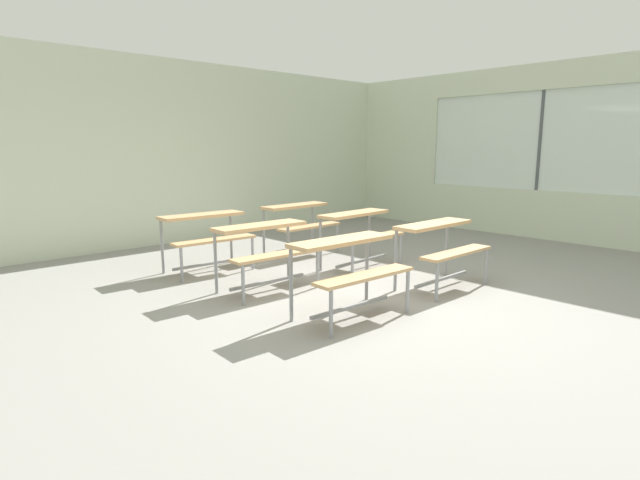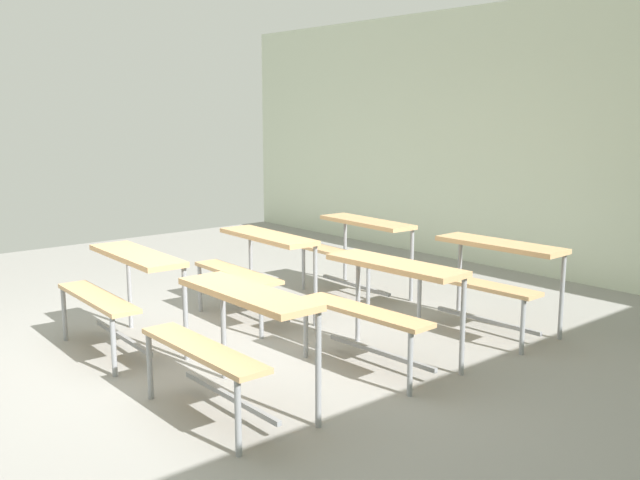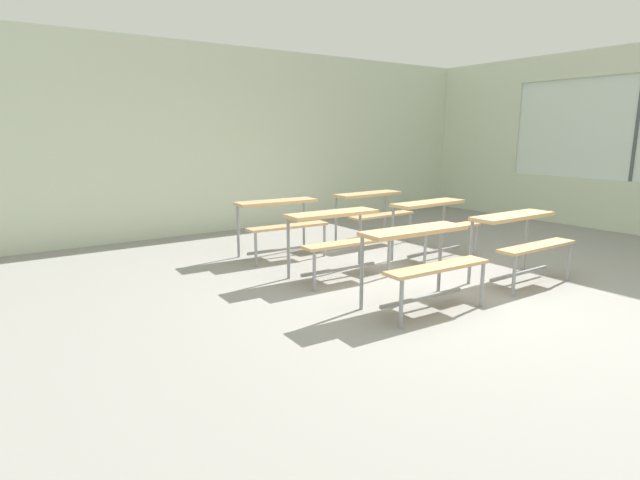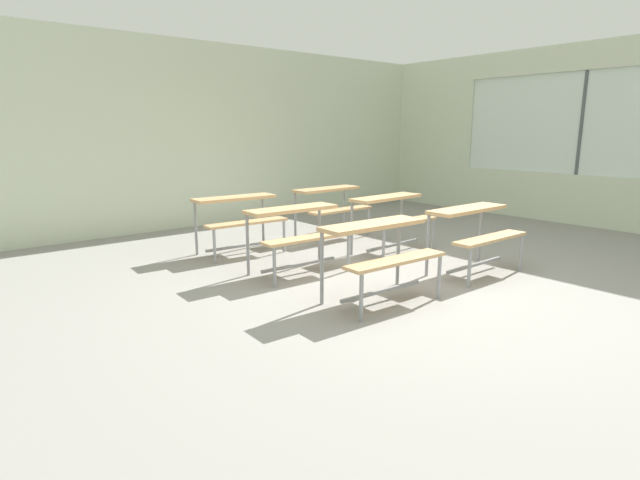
{
  "view_description": "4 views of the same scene",
  "coord_description": "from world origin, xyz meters",
  "px_view_note": "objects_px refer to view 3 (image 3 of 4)",
  "views": [
    {
      "loc": [
        -3.8,
        -3.3,
        1.6
      ],
      "look_at": [
        0.28,
        1.05,
        0.48
      ],
      "focal_mm": 28.0,
      "sensor_mm": 36.0,
      "label": 1
    },
    {
      "loc": [
        4.47,
        -2.43,
        1.8
      ],
      "look_at": [
        -0.15,
        1.52,
        0.7
      ],
      "focal_mm": 39.96,
      "sensor_mm": 36.0,
      "label": 2
    },
    {
      "loc": [
        -3.8,
        -3.3,
        1.6
      ],
      "look_at": [
        -0.58,
        1.35,
        0.4
      ],
      "focal_mm": 28.0,
      "sensor_mm": 36.0,
      "label": 3
    },
    {
      "loc": [
        -3.8,
        -3.3,
        1.6
      ],
      "look_at": [
        -0.71,
        0.44,
        0.52
      ],
      "focal_mm": 28.0,
      "sensor_mm": 36.0,
      "label": 4
    }
  ],
  "objects_px": {
    "desk_bench_r0c0": "(422,249)",
    "desk_bench_r1c0": "(338,229)",
    "desk_bench_r2c0": "(280,215)",
    "desk_bench_r2c1": "(373,205)",
    "desk_bench_r0c1": "(521,232)",
    "desk_bench_r1c1": "(434,216)"
  },
  "relations": [
    {
      "from": "desk_bench_r2c0",
      "to": "desk_bench_r1c0",
      "type": "bearing_deg",
      "value": -85.77
    },
    {
      "from": "desk_bench_r0c0",
      "to": "desk_bench_r2c1",
      "type": "height_order",
      "value": "same"
    },
    {
      "from": "desk_bench_r1c0",
      "to": "desk_bench_r2c0",
      "type": "distance_m",
      "value": 1.23
    },
    {
      "from": "desk_bench_r2c1",
      "to": "desk_bench_r1c1",
      "type": "bearing_deg",
      "value": -92.06
    },
    {
      "from": "desk_bench_r0c0",
      "to": "desk_bench_r2c1",
      "type": "bearing_deg",
      "value": 60.72
    },
    {
      "from": "desk_bench_r0c0",
      "to": "desk_bench_r1c0",
      "type": "relative_size",
      "value": 1.0
    },
    {
      "from": "desk_bench_r0c0",
      "to": "desk_bench_r1c0",
      "type": "distance_m",
      "value": 1.26
    },
    {
      "from": "desk_bench_r0c0",
      "to": "desk_bench_r0c1",
      "type": "relative_size",
      "value": 1.02
    },
    {
      "from": "desk_bench_r0c1",
      "to": "desk_bench_r2c0",
      "type": "height_order",
      "value": "same"
    },
    {
      "from": "desk_bench_r0c0",
      "to": "desk_bench_r1c1",
      "type": "distance_m",
      "value": 1.97
    },
    {
      "from": "desk_bench_r0c0",
      "to": "desk_bench_r2c0",
      "type": "height_order",
      "value": "same"
    },
    {
      "from": "desk_bench_r2c0",
      "to": "desk_bench_r2c1",
      "type": "xyz_separation_m",
      "value": [
        1.59,
        -0.01,
        0.0
      ]
    },
    {
      "from": "desk_bench_r1c0",
      "to": "desk_bench_r2c1",
      "type": "height_order",
      "value": "same"
    },
    {
      "from": "desk_bench_r0c0",
      "to": "desk_bench_r1c0",
      "type": "bearing_deg",
      "value": 93.71
    },
    {
      "from": "desk_bench_r2c1",
      "to": "desk_bench_r0c1",
      "type": "bearing_deg",
      "value": -92.35
    },
    {
      "from": "desk_bench_r0c0",
      "to": "desk_bench_r1c1",
      "type": "relative_size",
      "value": 1.0
    },
    {
      "from": "desk_bench_r0c0",
      "to": "desk_bench_r1c1",
      "type": "bearing_deg",
      "value": 41.77
    },
    {
      "from": "desk_bench_r1c0",
      "to": "desk_bench_r2c1",
      "type": "distance_m",
      "value": 1.99
    },
    {
      "from": "desk_bench_r0c0",
      "to": "desk_bench_r2c0",
      "type": "distance_m",
      "value": 2.49
    },
    {
      "from": "desk_bench_r0c1",
      "to": "desk_bench_r2c1",
      "type": "xyz_separation_m",
      "value": [
        0.04,
        2.5,
        0.0
      ]
    },
    {
      "from": "desk_bench_r1c0",
      "to": "desk_bench_r2c0",
      "type": "bearing_deg",
      "value": 93.46
    },
    {
      "from": "desk_bench_r0c1",
      "to": "desk_bench_r2c0",
      "type": "bearing_deg",
      "value": 122.22
    }
  ]
}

